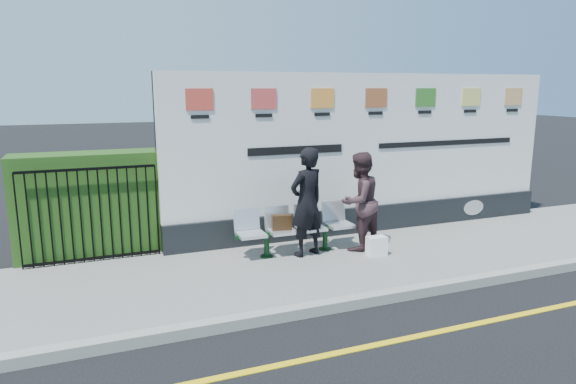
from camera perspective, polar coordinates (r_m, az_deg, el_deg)
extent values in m
plane|color=black|center=(7.08, 21.76, -13.15)|extent=(80.00, 80.00, 0.00)
cube|color=slate|center=(8.89, 10.68, -7.02)|extent=(14.00, 3.00, 0.12)
cube|color=gray|center=(7.74, 16.68, -10.09)|extent=(14.00, 0.18, 0.14)
cube|color=yellow|center=(7.08, 21.76, -13.12)|extent=(14.00, 0.10, 0.01)
cube|color=black|center=(10.16, 9.08, -2.79)|extent=(8.00, 0.30, 0.50)
cube|color=silver|center=(9.90, 9.36, 5.66)|extent=(8.00, 0.14, 2.50)
cube|color=#254A16|center=(9.09, -21.17, -1.25)|extent=(2.35, 0.70, 1.70)
imported|color=black|center=(8.39, 2.10, -1.13)|extent=(0.76, 0.61, 1.80)
imported|color=#3A262B|center=(8.80, 7.92, -1.03)|extent=(1.00, 0.90, 1.68)
cube|color=black|center=(8.46, -0.71, -3.38)|extent=(0.34, 0.19, 0.25)
cube|color=white|center=(8.66, 9.82, -5.94)|extent=(0.32, 0.19, 0.32)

